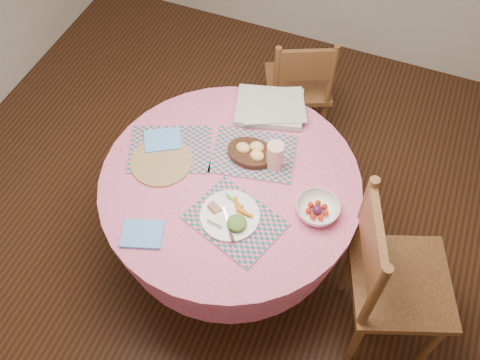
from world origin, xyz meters
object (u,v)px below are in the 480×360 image
(chair_right, at_px, (390,278))
(dining_table, at_px, (231,203))
(latte_mug, at_px, (276,156))
(chair_back, at_px, (299,85))
(fruit_bowl, at_px, (317,209))
(dinner_plate, at_px, (231,216))
(wicker_trivet, at_px, (161,161))
(bread_bowl, at_px, (251,152))

(chair_right, bearing_deg, dining_table, 63.03)
(chair_right, bearing_deg, latte_mug, 48.69)
(chair_back, bearing_deg, fruit_bowl, 86.59)
(chair_right, distance_m, latte_mug, 0.77)
(fruit_bowl, bearing_deg, chair_right, -10.74)
(dinner_plate, height_order, fruit_bowl, fruit_bowl)
(dining_table, xyz_separation_m, wicker_trivet, (-0.35, -0.02, 0.20))
(dinner_plate, relative_size, latte_mug, 1.86)
(wicker_trivet, bearing_deg, bread_bowl, 26.69)
(wicker_trivet, height_order, bread_bowl, bread_bowl)
(fruit_bowl, bearing_deg, dinner_plate, -153.75)
(dinner_plate, bearing_deg, chair_right, 7.25)
(latte_mug, bearing_deg, wicker_trivet, -160.47)
(dining_table, distance_m, dinner_plate, 0.30)
(bread_bowl, bearing_deg, chair_back, 90.55)
(latte_mug, bearing_deg, chair_right, -20.99)
(bread_bowl, height_order, latte_mug, latte_mug)
(latte_mug, height_order, fruit_bowl, latte_mug)
(chair_right, xyz_separation_m, fruit_bowl, (-0.40, 0.08, 0.24))
(chair_back, distance_m, wicker_trivet, 1.16)
(chair_right, bearing_deg, wicker_trivet, 66.11)
(chair_right, bearing_deg, chair_back, 15.04)
(latte_mug, relative_size, fruit_bowl, 0.70)
(dining_table, relative_size, latte_mug, 8.56)
(chair_back, relative_size, latte_mug, 5.85)
(dining_table, relative_size, fruit_bowl, 6.00)
(dining_table, distance_m, latte_mug, 0.36)
(dinner_plate, bearing_deg, fruit_bowl, 26.25)
(latte_mug, distance_m, fruit_bowl, 0.32)
(chair_back, bearing_deg, dinner_plate, 68.25)
(dining_table, height_order, latte_mug, latte_mug)
(bread_bowl, relative_size, fruit_bowl, 1.11)
(chair_right, xyz_separation_m, bread_bowl, (-0.79, 0.27, 0.24))
(chair_right, distance_m, fruit_bowl, 0.47)
(wicker_trivet, bearing_deg, fruit_bowl, 0.18)
(fruit_bowl, bearing_deg, wicker_trivet, -179.82)
(chair_back, xyz_separation_m, fruit_bowl, (0.40, -1.05, 0.34))
(wicker_trivet, bearing_deg, chair_right, -3.57)
(dinner_plate, bearing_deg, bread_bowl, 97.00)
(wicker_trivet, xyz_separation_m, bread_bowl, (0.39, 0.19, 0.03))
(latte_mug, bearing_deg, fruit_bowl, -34.08)
(bread_bowl, bearing_deg, dining_table, -102.92)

